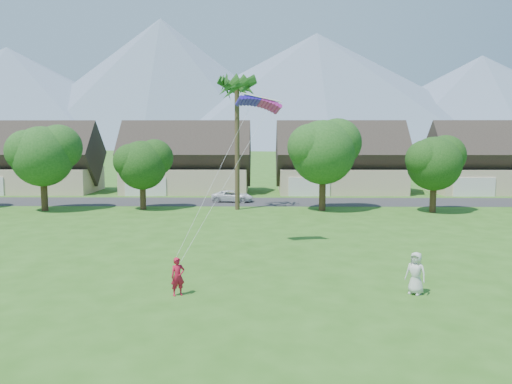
{
  "coord_description": "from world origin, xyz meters",
  "views": [
    {
      "loc": [
        0.35,
        -18.43,
        7.06
      ],
      "look_at": [
        0.0,
        10.0,
        3.8
      ],
      "focal_mm": 35.0,
      "sensor_mm": 36.0,
      "label": 1
    }
  ],
  "objects_px": {
    "parked_car": "(232,196)",
    "parafoil_kite": "(259,102)",
    "kite_flyer": "(178,277)",
    "watcher": "(416,273)"
  },
  "relations": [
    {
      "from": "parafoil_kite",
      "to": "watcher",
      "type": "bearing_deg",
      "value": -67.06
    },
    {
      "from": "parked_car",
      "to": "parafoil_kite",
      "type": "relative_size",
      "value": 1.53
    },
    {
      "from": "kite_flyer",
      "to": "watcher",
      "type": "bearing_deg",
      "value": -24.45
    },
    {
      "from": "watcher",
      "to": "parafoil_kite",
      "type": "bearing_deg",
      "value": 166.89
    },
    {
      "from": "kite_flyer",
      "to": "watcher",
      "type": "height_order",
      "value": "watcher"
    },
    {
      "from": "watcher",
      "to": "parked_car",
      "type": "distance_m",
      "value": 32.34
    },
    {
      "from": "parked_car",
      "to": "parafoil_kite",
      "type": "xyz_separation_m",
      "value": [
        2.95,
        -21.55,
        8.47
      ]
    },
    {
      "from": "kite_flyer",
      "to": "parafoil_kite",
      "type": "xyz_separation_m",
      "value": [
        3.52,
        9.54,
        8.23
      ]
    },
    {
      "from": "kite_flyer",
      "to": "watcher",
      "type": "distance_m",
      "value": 10.56
    },
    {
      "from": "watcher",
      "to": "parafoil_kite",
      "type": "height_order",
      "value": "parafoil_kite"
    }
  ]
}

